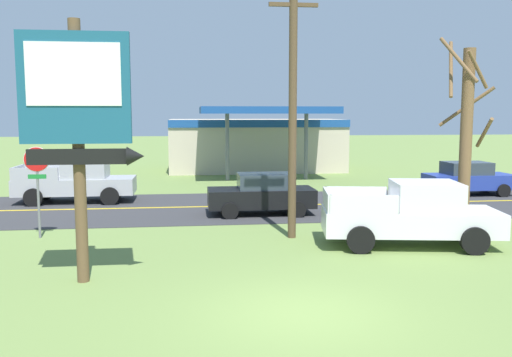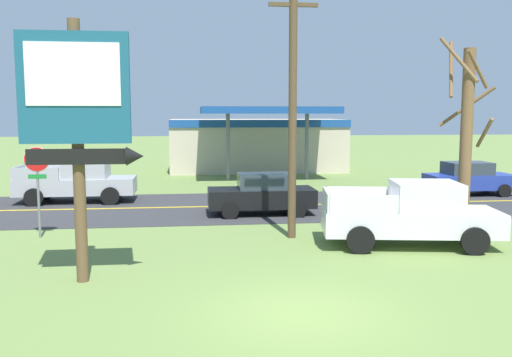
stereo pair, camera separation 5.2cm
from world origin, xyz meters
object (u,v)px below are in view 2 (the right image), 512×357
stop_sign (37,176)px  pickup_white_parked_on_lawn (412,215)px  motel_sign (78,112)px  car_blue_far_lane (469,178)px  pickup_silver_on_road (78,181)px  bare_tree (466,135)px  car_black_near_lane (262,194)px  gas_station (257,143)px  utility_pole (293,95)px

stop_sign → pickup_white_parked_on_lawn: stop_sign is taller
motel_sign → car_blue_far_lane: size_ratio=1.46×
motel_sign → pickup_white_parked_on_lawn: (9.16, 2.63, -3.05)m
pickup_silver_on_road → stop_sign: bearing=-88.4°
bare_tree → motel_sign: bearing=-159.4°
pickup_white_parked_on_lawn → car_black_near_lane: 6.92m
pickup_white_parked_on_lawn → pickup_silver_on_road: size_ratio=1.05×
gas_station → pickup_silver_on_road: bearing=-126.5°
gas_station → pickup_silver_on_road: size_ratio=2.31×
motel_sign → car_blue_far_lane: bearing=37.6°
motel_sign → pickup_silver_on_road: size_ratio=1.18×
pickup_silver_on_road → car_black_near_lane: size_ratio=1.24×
utility_pole → pickup_silver_on_road: utility_pole is taller
bare_tree → gas_station: (-4.52, 21.11, -1.34)m
stop_sign → gas_station: gas_station is taller
bare_tree → car_blue_far_lane: 9.48m
bare_tree → pickup_silver_on_road: bearing=150.6°
stop_sign → pickup_silver_on_road: size_ratio=0.57×
car_black_near_lane → gas_station: bearing=83.9°
stop_sign → bare_tree: bare_tree is taller
stop_sign → car_black_near_lane: bearing=23.4°
pickup_white_parked_on_lawn → bare_tree: bearing=34.8°
bare_tree → car_black_near_lane: bare_tree is taller
stop_sign → bare_tree: size_ratio=0.45×
motel_sign → pickup_white_parked_on_lawn: 10.01m
bare_tree → pickup_white_parked_on_lawn: (-2.52, -1.75, -2.32)m
motel_sign → pickup_silver_on_road: bearing=101.6°
utility_pole → car_blue_far_lane: 13.74m
pickup_white_parked_on_lawn → car_black_near_lane: size_ratio=1.30×
pickup_silver_on_road → car_black_near_lane: pickup_silver_on_road is taller
utility_pole → pickup_silver_on_road: (-8.30, 8.21, -3.63)m
car_blue_far_lane → pickup_white_parked_on_lawn: bearing=-125.5°
stop_sign → car_blue_far_lane: bearing=21.6°
utility_pole → motel_sign: bearing=-144.0°
gas_station → car_black_near_lane: bearing=-96.1°
stop_sign → pickup_white_parked_on_lawn: bearing=-12.0°
utility_pole → car_blue_far_lane: (10.35, 8.21, -3.76)m
car_black_near_lane → car_blue_far_lane: 11.49m
motel_sign → pickup_white_parked_on_lawn: bearing=16.0°
motel_sign → car_black_near_lane: bearing=57.5°
gas_station → car_black_near_lane: gas_station is taller
motel_sign → utility_pole: 7.14m
bare_tree → utility_pole: bearing=-178.0°
motel_sign → utility_pole: bearing=36.0°
motel_sign → bare_tree: bearing=20.6°
gas_station → pickup_white_parked_on_lawn: bearing=-85.0°
bare_tree → pickup_silver_on_road: bare_tree is taller
gas_station → pickup_silver_on_road: gas_station is taller
gas_station → car_blue_far_lane: 15.90m
motel_sign → pickup_silver_on_road: 13.02m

